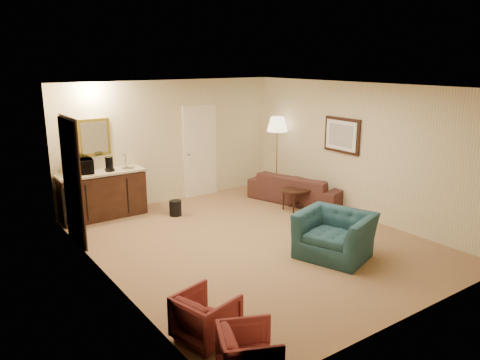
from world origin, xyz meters
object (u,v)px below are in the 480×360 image
Objects in this scene: coffee_table at (297,199)px; coffee_maker at (109,164)px; sofa at (298,183)px; floor_lamp at (277,156)px; rose_chair_far at (249,352)px; wetbar_cabinet at (103,195)px; rose_chair_near at (206,315)px; microwave at (79,165)px; waste_bin at (175,208)px; teal_armchair at (335,228)px.

coffee_maker reaches higher than coffee_table.
sofa is 0.93m from floor_lamp.
coffee_table is (3.95, 3.71, -0.07)m from rose_chair_far.
coffee_maker reaches higher than wetbar_cabinet.
coffee_table is 1.41m from floor_lamp.
coffee_maker is at bearing 17.50° from rose_chair_far.
wetbar_cabinet is 2.70× the size of rose_chair_near.
floor_lamp is at bearing -17.35° from rose_chair_far.
floor_lamp is 3.55× the size of microwave.
sofa reaches higher than rose_chair_near.
waste_bin is at bearing -12.45° from coffee_maker.
microwave is (0.11, 4.77, 0.79)m from rose_chair_near.
waste_bin is (1.70, 4.80, -0.14)m from rose_chair_far.
sofa is at bearing -20.49° from wetbar_cabinet.
waste_bin is at bearing 154.21° from coffee_table.
rose_chair_near is at bearing -93.67° from teal_armchair.
teal_armchair reaches higher than coffee_table.
floor_lamp is 4.30m from microwave.
rose_chair_far is at bearing -79.90° from teal_armchair.
rose_chair_far is at bearing -82.55° from microwave.
coffee_table is at bearing -17.21° from microwave.
rose_chair_far is at bearing -95.18° from wetbar_cabinet.
microwave is (-3.84, 1.85, 0.87)m from coffee_table.
coffee_maker reaches higher than rose_chair_near.
teal_armchair reaches higher than rose_chair_near.
floor_lamp reaches higher than rose_chair_far.
coffee_table is at bearing 132.59° from teal_armchair.
wetbar_cabinet is at bearing 51.11° from sofa.
microwave reaches higher than waste_bin.
sofa is 5.42m from rose_chair_near.
rose_chair_far is 5.09m from waste_bin.
rose_chair_near is 2.15× the size of coffee_maker.
teal_armchair reaches higher than rose_chair_far.
coffee_maker is (-2.17, 3.87, 0.59)m from teal_armchair.
microwave is (-4.24, 0.68, 0.20)m from floor_lamp.
wetbar_cabinet reaches higher than rose_chair_near.
rose_chair_near is 0.34× the size of floor_lamp.
teal_armchair is at bearing -47.15° from microwave.
rose_chair_far is at bearing -136.78° from coffee_table.
wetbar_cabinet is 0.92× the size of floor_lamp.
teal_armchair reaches higher than wetbar_cabinet.
wetbar_cabinet is 5.55m from rose_chair_far.
sofa is 1.94× the size of teal_armchair.
waste_bin is (-2.65, -0.09, -0.74)m from floor_lamp.
microwave is at bearing 154.26° from waste_bin.
rose_chair_far is at bearing 165.57° from rose_chair_near.
microwave is at bearing -171.89° from coffee_maker.
sofa is 2.91m from teal_armchair.
teal_armchair is (-1.48, -2.51, 0.06)m from sofa.
rose_chair_near is at bearing 24.30° from rose_chair_far.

